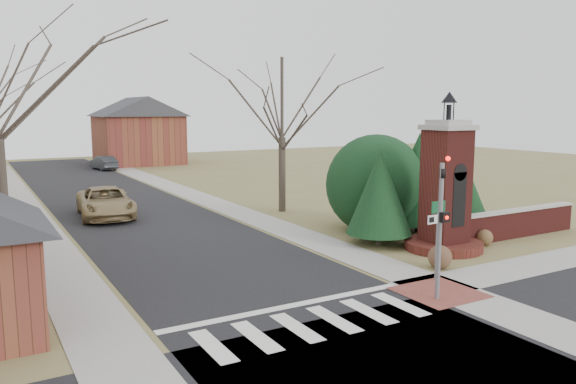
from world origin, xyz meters
TOP-DOWN VIEW (x-y plane):
  - ground at (0.00, 0.00)m, footprint 120.00×120.00m
  - main_street at (0.00, 22.00)m, footprint 8.00×70.00m
  - cross_street at (0.00, -3.00)m, footprint 120.00×8.00m
  - crosswalk_zone at (0.00, 0.80)m, footprint 8.00×2.20m
  - stop_bar at (0.00, 2.30)m, footprint 8.00×0.35m
  - sidewalk_right_main at (5.20, 22.00)m, footprint 2.00×60.00m
  - sidewalk_left at (-5.20, 22.00)m, footprint 2.00×60.00m
  - curb_apron at (4.80, 1.00)m, footprint 2.40×2.40m
  - traffic_signal_pole at (4.30, 0.57)m, footprint 0.28×0.41m
  - sign_post at (5.59, 1.99)m, footprint 0.90×0.07m
  - brick_gate_monument at (9.00, 4.99)m, footprint 3.20×3.20m
  - brick_garden_wall at (13.50, 5.00)m, footprint 7.50×0.50m
  - house_distant_right at (7.99, 47.99)m, footprint 8.80×8.80m
  - evergreen_near at (7.20, 7.00)m, footprint 2.80×2.80m
  - evergreen_mid at (10.50, 8.20)m, footprint 3.40×3.40m
  - evergreen_far at (12.50, 7.20)m, footprint 2.40×2.40m
  - evergreen_mass at (9.00, 9.50)m, footprint 4.80×4.80m
  - bare_tree_3 at (7.50, 16.00)m, footprint 7.00×7.00m
  - pickup_truck at (-1.60, 19.21)m, footprint 3.25×6.04m
  - distant_car at (3.40, 43.57)m, footprint 2.03×4.22m
  - dry_shrub_left at (6.80, 3.00)m, footprint 0.87×0.87m
  - dry_shrub_right at (11.00, 4.60)m, footprint 0.70×0.70m

SIDE VIEW (x-z plane):
  - ground at x=0.00m, z-range 0.00..0.00m
  - main_street at x=0.00m, z-range 0.00..0.01m
  - cross_street at x=0.00m, z-range 0.00..0.01m
  - crosswalk_zone at x=0.00m, z-range 0.00..0.02m
  - stop_bar at x=0.00m, z-range 0.00..0.02m
  - sidewalk_right_main at x=5.20m, z-range 0.00..0.02m
  - sidewalk_left at x=-5.20m, z-range 0.00..0.02m
  - curb_apron at x=4.80m, z-range 0.00..0.02m
  - dry_shrub_right at x=11.00m, z-range 0.00..0.70m
  - dry_shrub_left at x=6.80m, z-range 0.00..0.87m
  - brick_garden_wall at x=13.50m, z-range 0.01..1.31m
  - distant_car at x=3.40m, z-range 0.00..1.33m
  - pickup_truck at x=-1.60m, z-range 0.00..1.61m
  - evergreen_far at x=12.50m, z-range 0.25..3.55m
  - sign_post at x=5.59m, z-range 0.57..3.32m
  - brick_gate_monument at x=9.00m, z-range -1.07..5.40m
  - evergreen_near at x=7.20m, z-range 0.25..4.35m
  - evergreen_mass at x=9.00m, z-range 0.00..4.80m
  - traffic_signal_pole at x=4.30m, z-range 0.34..4.84m
  - evergreen_mid at x=10.50m, z-range 0.25..4.95m
  - house_distant_right at x=7.99m, z-range 0.00..7.30m
  - bare_tree_3 at x=7.50m, z-range 1.84..11.54m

